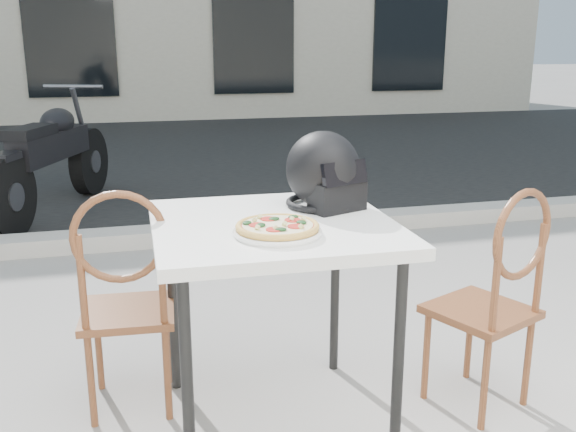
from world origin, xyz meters
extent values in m
cube|color=black|center=(0.00, 7.00, 0.00)|extent=(30.00, 8.00, 0.00)
cube|color=#ACA8A1|center=(0.00, 3.00, 0.06)|extent=(30.00, 0.25, 0.12)
cube|color=black|center=(-1.70, 10.98, 1.60)|extent=(1.60, 0.08, 2.20)
cube|color=black|center=(1.70, 10.98, 1.60)|extent=(1.60, 0.08, 2.20)
cube|color=black|center=(5.00, 10.98, 1.60)|extent=(1.60, 0.08, 2.20)
cube|color=white|center=(-0.40, 0.50, 0.81)|extent=(0.89, 0.89, 0.04)
cylinder|color=black|center=(-0.76, 0.15, 0.39)|extent=(0.04, 0.04, 0.78)
cylinder|color=black|center=(-0.04, 0.13, 0.39)|extent=(0.04, 0.04, 0.78)
cylinder|color=black|center=(-0.75, 0.87, 0.39)|extent=(0.04, 0.04, 0.78)
cylinder|color=black|center=(-0.03, 0.85, 0.39)|extent=(0.04, 0.04, 0.78)
cylinder|color=white|center=(-0.42, 0.33, 0.83)|extent=(0.36, 0.36, 0.01)
torus|color=white|center=(-0.42, 0.33, 0.84)|extent=(0.38, 0.38, 0.02)
cylinder|color=#E0AF52|center=(-0.42, 0.33, 0.85)|extent=(0.35, 0.35, 0.01)
torus|color=#E0AF52|center=(-0.42, 0.33, 0.86)|extent=(0.36, 0.36, 0.02)
cylinder|color=red|center=(-0.42, 0.33, 0.86)|extent=(0.31, 0.31, 0.00)
cylinder|color=beige|center=(-0.42, 0.33, 0.86)|extent=(0.30, 0.30, 0.00)
cylinder|color=red|center=(-0.36, 0.36, 0.87)|extent=(0.07, 0.07, 0.00)
cylinder|color=red|center=(-0.44, 0.39, 0.87)|extent=(0.07, 0.07, 0.00)
cylinder|color=red|center=(-0.49, 0.33, 0.87)|extent=(0.07, 0.07, 0.00)
cylinder|color=red|center=(-0.45, 0.26, 0.87)|extent=(0.07, 0.07, 0.00)
cylinder|color=red|center=(-0.37, 0.28, 0.87)|extent=(0.07, 0.07, 0.00)
ellipsoid|color=#143717|center=(-0.42, 0.38, 0.87)|extent=(0.05, 0.04, 0.01)
ellipsoid|color=#143717|center=(-0.48, 0.32, 0.87)|extent=(0.05, 0.05, 0.01)
ellipsoid|color=#143717|center=(-0.34, 0.32, 0.87)|extent=(0.04, 0.05, 0.01)
ellipsoid|color=#143717|center=(-0.43, 0.25, 0.87)|extent=(0.05, 0.04, 0.01)
ellipsoid|color=#143717|center=(-0.35, 0.39, 0.87)|extent=(0.05, 0.05, 0.01)
ellipsoid|color=#143717|center=(-0.52, 0.36, 0.87)|extent=(0.04, 0.05, 0.01)
cylinder|color=#D4D282|center=(-0.40, 0.30, 0.87)|extent=(0.02, 0.02, 0.02)
cylinder|color=#D4D282|center=(-0.49, 0.38, 0.87)|extent=(0.02, 0.02, 0.02)
cylinder|color=#D4D282|center=(-0.36, 0.36, 0.87)|extent=(0.03, 0.03, 0.02)
cylinder|color=#D4D282|center=(-0.47, 0.41, 0.87)|extent=(0.02, 0.03, 0.02)
cylinder|color=#D4D282|center=(-0.36, 0.26, 0.87)|extent=(0.02, 0.02, 0.02)
cylinder|color=#D4D282|center=(-0.50, 0.28, 0.87)|extent=(0.03, 0.03, 0.02)
cylinder|color=#D4D282|center=(-0.33, 0.35, 0.87)|extent=(0.02, 0.03, 0.02)
cylinder|color=#D4D282|center=(-0.44, 0.26, 0.87)|extent=(0.02, 0.02, 0.02)
ellipsoid|color=black|center=(-0.15, 0.67, 0.98)|extent=(0.38, 0.39, 0.30)
cube|color=black|center=(-0.12, 0.58, 0.89)|extent=(0.24, 0.18, 0.12)
torus|color=black|center=(-0.15, 0.67, 0.84)|extent=(0.38, 0.38, 0.03)
cube|color=black|center=(-0.11, 0.55, 0.98)|extent=(0.20, 0.11, 0.09)
cube|color=brown|center=(0.45, 0.43, 0.41)|extent=(0.47, 0.47, 0.03)
cylinder|color=brown|center=(0.52, 0.62, 0.20)|extent=(0.04, 0.04, 0.40)
cylinder|color=brown|center=(0.26, 0.51, 0.20)|extent=(0.04, 0.04, 0.40)
cylinder|color=brown|center=(0.64, 0.36, 0.20)|extent=(0.04, 0.04, 0.40)
cylinder|color=brown|center=(0.37, 0.24, 0.20)|extent=(0.04, 0.04, 0.40)
cylinder|color=brown|center=(0.64, 0.35, 0.60)|extent=(0.04, 0.04, 0.38)
cylinder|color=brown|center=(0.38, 0.24, 0.60)|extent=(0.04, 0.04, 0.38)
torus|color=brown|center=(0.51, 0.29, 0.77)|extent=(0.34, 0.17, 0.35)
cube|color=brown|center=(-0.93, 0.78, 0.41)|extent=(0.39, 0.39, 0.03)
cylinder|color=brown|center=(-0.78, 0.91, 0.20)|extent=(0.03, 0.03, 0.40)
cylinder|color=brown|center=(-1.07, 0.93, 0.20)|extent=(0.03, 0.03, 0.40)
cylinder|color=brown|center=(-0.80, 0.62, 0.20)|extent=(0.03, 0.03, 0.40)
cylinder|color=brown|center=(-1.09, 0.65, 0.20)|extent=(0.03, 0.03, 0.40)
cylinder|color=brown|center=(-0.80, 0.61, 0.60)|extent=(0.03, 0.03, 0.38)
cylinder|color=brown|center=(-1.09, 0.64, 0.60)|extent=(0.03, 0.03, 0.38)
torus|color=brown|center=(-0.95, 0.63, 0.77)|extent=(0.36, 0.06, 0.36)
cylinder|color=black|center=(-1.24, 4.86, 0.33)|extent=(0.35, 0.66, 0.66)
cylinder|color=slate|center=(-1.24, 4.86, 0.33)|extent=(0.22, 0.26, 0.22)
cylinder|color=black|center=(-1.78, 3.43, 0.33)|extent=(0.35, 0.66, 0.66)
cylinder|color=slate|center=(-1.78, 3.43, 0.33)|extent=(0.22, 0.26, 0.22)
cube|color=black|center=(-1.51, 4.15, 0.60)|extent=(0.59, 1.14, 0.24)
ellipsoid|color=black|center=(-1.45, 4.30, 0.79)|extent=(0.39, 0.51, 0.24)
cube|color=black|center=(-1.63, 3.84, 0.76)|extent=(0.40, 0.59, 0.09)
cylinder|color=slate|center=(-1.27, 4.78, 0.68)|extent=(0.17, 0.35, 0.78)
cylinder|color=slate|center=(-1.32, 4.66, 1.07)|extent=(0.54, 0.23, 0.03)
cube|color=black|center=(-1.77, 3.45, 0.63)|extent=(0.23, 0.28, 0.05)
camera|label=1|loc=(-0.91, -1.70, 1.45)|focal=40.00mm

